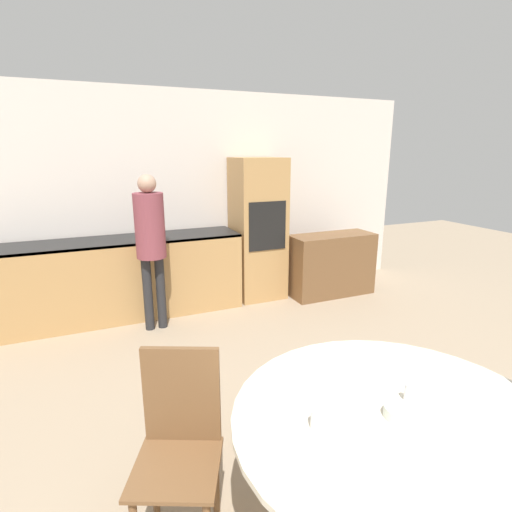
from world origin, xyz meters
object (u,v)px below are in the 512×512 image
(oven_unit, at_px, (258,229))
(bowl_near, at_px, (400,412))
(person_standing, at_px, (150,235))
(chair_far_left, at_px, (180,437))
(sideboard, at_px, (331,265))
(cup, at_px, (319,419))
(dining_table, at_px, (395,452))

(oven_unit, relative_size, bowl_near, 13.12)
(bowl_near, bearing_deg, person_standing, 101.03)
(chair_far_left, distance_m, bowl_near, 1.03)
(sideboard, bearing_deg, oven_unit, 159.88)
(oven_unit, bearing_deg, sideboard, -20.12)
(chair_far_left, height_order, cup, chair_far_left)
(sideboard, bearing_deg, cup, -124.90)
(cup, bearing_deg, bowl_near, -12.39)
(sideboard, distance_m, cup, 3.76)
(chair_far_left, xyz_separation_m, bowl_near, (0.88, -0.50, 0.22))
(bowl_near, bearing_deg, cup, 167.61)
(sideboard, height_order, bowl_near, sideboard)
(oven_unit, height_order, bowl_near, oven_unit)
(chair_far_left, bearing_deg, person_standing, 107.92)
(chair_far_left, relative_size, cup, 10.92)
(oven_unit, xyz_separation_m, cup, (-1.22, -3.41, -0.12))
(sideboard, relative_size, person_standing, 0.68)
(dining_table, bearing_deg, cup, 167.56)
(sideboard, bearing_deg, dining_table, -119.43)
(cup, bearing_deg, dining_table, -12.44)
(bowl_near, bearing_deg, dining_table, 174.94)
(chair_far_left, height_order, person_standing, person_standing)
(oven_unit, relative_size, dining_table, 1.21)
(oven_unit, xyz_separation_m, bowl_near, (-0.85, -3.49, -0.13))
(oven_unit, relative_size, sideboard, 1.59)
(sideboard, xyz_separation_m, chair_far_left, (-2.65, -2.65, 0.13))
(chair_far_left, height_order, bowl_near, chair_far_left)
(sideboard, bearing_deg, chair_far_left, -135.03)
(chair_far_left, bearing_deg, dining_table, -5.39)
(sideboard, bearing_deg, person_standing, -176.12)
(sideboard, relative_size, chair_far_left, 1.17)
(sideboard, bearing_deg, bowl_near, -119.40)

